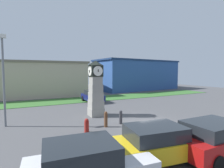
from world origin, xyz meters
TOP-DOWN VIEW (x-y plane):
  - ground_plane at (0.00, 0.00)m, footprint 68.41×68.41m
  - clock_tower at (-2.38, 3.74)m, footprint 1.30×1.29m
  - bollard_near_tower at (-4.43, 0.11)m, footprint 0.28×0.28m
  - bollard_mid_row at (-2.92, 0.54)m, footprint 0.24×0.24m
  - bollard_far_row at (-1.66, 0.69)m, footprint 0.23×0.23m
  - car_navy_sedan at (-6.09, -4.94)m, footprint 4.28×2.31m
  - car_near_tower at (-2.80, -4.61)m, footprint 4.40×2.37m
  - car_by_building at (-0.13, -5.34)m, footprint 4.46×2.07m
  - car_far_lot at (-0.25, 10.20)m, footprint 1.93×3.96m
  - street_lamp_near_road at (-9.05, 3.75)m, footprint 0.50×0.24m
  - warehouse_blue_far at (-7.13, 20.18)m, footprint 17.78×10.26m
  - storefront_low_left at (13.92, 21.09)m, footprint 18.63×9.70m
  - grass_verge_far at (1.08, 12.54)m, footprint 41.05×4.67m

SIDE VIEW (x-z plane):
  - ground_plane at x=0.00m, z-range 0.00..0.00m
  - grass_verge_far at x=1.08m, z-range 0.00..0.04m
  - bollard_near_tower at x=-4.43m, z-range 0.00..0.88m
  - bollard_far_row at x=-1.66m, z-range 0.01..1.01m
  - bollard_mid_row at x=-2.92m, z-range 0.01..1.09m
  - car_far_lot at x=-0.25m, z-range 0.01..1.52m
  - car_near_tower at x=-2.80m, z-range 0.01..1.54m
  - car_navy_sedan at x=-6.09m, z-range 0.01..1.56m
  - car_by_building at x=-0.13m, z-range 0.02..1.57m
  - clock_tower at x=-2.38m, z-range -0.11..4.60m
  - warehouse_blue_far at x=-7.13m, z-range 0.01..5.34m
  - storefront_low_left at x=13.92m, z-range 0.01..6.19m
  - street_lamp_near_road at x=-9.05m, z-range 0.49..6.76m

